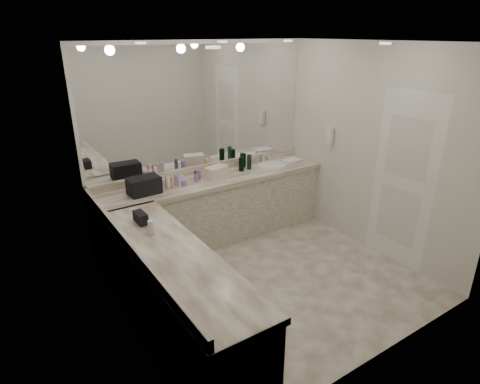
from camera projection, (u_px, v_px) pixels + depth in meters
floor at (268, 278)px, 4.70m from camera, size 3.20×3.20×0.00m
ceiling at (275, 42)px, 3.73m from camera, size 3.20×3.20×0.00m
wall_back at (203, 143)px, 5.38m from camera, size 3.20×0.02×2.60m
wall_left at (121, 208)px, 3.40m from camera, size 0.02×3.00×2.60m
wall_right at (372, 151)px, 5.03m from camera, size 0.02×3.00×2.60m
vanity_back_base at (216, 210)px, 5.47m from camera, size 3.20×0.60×0.84m
vanity_back_top at (215, 180)px, 5.30m from camera, size 3.20×0.64×0.06m
vanity_left_base at (175, 300)px, 3.65m from camera, size 0.60×2.40×0.84m
vanity_left_top at (173, 257)px, 3.48m from camera, size 0.64×2.42×0.06m
backsplash_back at (204, 168)px, 5.49m from camera, size 3.20×0.04×0.10m
backsplash_left at (128, 243)px, 3.54m from camera, size 0.04×3.00×0.10m
mirror_back at (202, 108)px, 5.19m from camera, size 3.12×0.01×1.55m
mirror_left at (116, 154)px, 3.23m from camera, size 0.01×2.92×1.55m
sink at (272, 165)px, 5.78m from camera, size 0.44×0.44×0.03m
faucet at (263, 157)px, 5.91m from camera, size 0.24×0.16×0.14m
wall_phone at (330, 136)px, 5.53m from camera, size 0.06×0.10×0.24m
door at (403, 181)px, 4.73m from camera, size 0.02×0.82×2.10m
black_toiletry_bag at (144, 185)px, 4.72m from camera, size 0.38×0.25×0.21m
black_bag_spill at (141, 218)px, 4.01m from camera, size 0.10×0.20×0.11m
cream_cosmetic_case at (217, 172)px, 5.24m from camera, size 0.32×0.25×0.16m
hand_towel at (292, 161)px, 5.90m from camera, size 0.28×0.19×0.04m
lotion_left at (151, 227)px, 3.79m from camera, size 0.06×0.06×0.13m
soap_bottle_a at (168, 181)px, 4.91m from camera, size 0.09×0.09×0.18m
soap_bottle_b at (179, 177)px, 4.98m from camera, size 0.11×0.11×0.21m
soap_bottle_c at (224, 168)px, 5.41m from camera, size 0.14×0.14×0.15m
green_bottle_0 at (242, 164)px, 5.51m from camera, size 0.06×0.06×0.19m
green_bottle_1 at (241, 164)px, 5.50m from camera, size 0.07×0.07×0.19m
green_bottle_2 at (244, 160)px, 5.66m from camera, size 0.06×0.06×0.20m
green_bottle_3 at (243, 160)px, 5.66m from camera, size 0.07×0.07×0.20m
green_bottle_4 at (249, 162)px, 5.57m from camera, size 0.06×0.06×0.20m
amenity_bottle_0 at (158, 185)px, 4.91m from camera, size 0.06×0.06×0.07m
amenity_bottle_1 at (196, 176)px, 5.12m from camera, size 0.04×0.04×0.15m
amenity_bottle_2 at (171, 182)px, 4.94m from camera, size 0.05×0.05×0.13m
amenity_bottle_3 at (199, 175)px, 5.21m from camera, size 0.06×0.06×0.13m
amenity_bottle_4 at (150, 185)px, 4.86m from camera, size 0.06×0.06×0.12m
amenity_bottle_5 at (184, 183)px, 4.99m from camera, size 0.06×0.06×0.07m
amenity_bottle_6 at (225, 169)px, 5.43m from camera, size 0.05×0.05×0.12m
amenity_bottle_7 at (163, 183)px, 4.99m from camera, size 0.06×0.06×0.09m
amenity_bottle_8 at (196, 178)px, 5.12m from camera, size 0.04×0.04×0.11m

